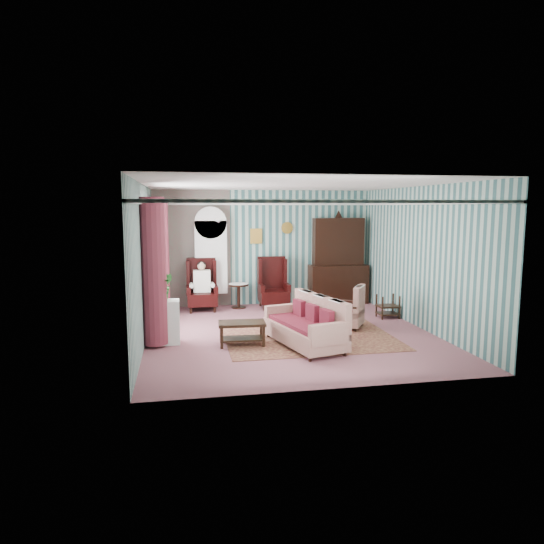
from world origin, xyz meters
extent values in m
plane|color=#874E58|center=(0.00, 0.00, 0.00)|extent=(6.00, 6.00, 0.00)
cube|color=#345F5F|center=(0.00, 3.00, 1.45)|extent=(5.50, 0.02, 2.90)
cube|color=#345F5F|center=(0.00, -3.00, 1.45)|extent=(5.50, 0.02, 2.90)
cube|color=#345F5F|center=(-2.75, 0.00, 1.45)|extent=(0.02, 6.00, 2.90)
cube|color=#345F5F|center=(2.75, 0.00, 1.45)|extent=(0.02, 6.00, 2.90)
cube|color=white|center=(0.00, 0.00, 2.90)|extent=(5.50, 6.00, 0.02)
cube|color=brown|center=(-1.80, 2.99, 1.45)|extent=(1.90, 0.01, 2.90)
cube|color=white|center=(0.00, 0.00, 2.55)|extent=(5.50, 6.00, 0.05)
cube|color=white|center=(-2.72, 0.60, 1.55)|extent=(0.04, 1.50, 1.90)
cylinder|color=maroon|center=(-2.55, -0.45, 1.35)|extent=(0.44, 0.44, 2.60)
cylinder|color=maroon|center=(-2.55, 1.65, 1.35)|extent=(0.44, 0.44, 2.60)
cube|color=#A9752D|center=(-0.20, 2.97, 1.75)|extent=(0.30, 0.03, 0.38)
cube|color=white|center=(-1.35, 2.84, 1.12)|extent=(0.80, 0.28, 2.24)
cube|color=black|center=(1.90, 2.72, 1.18)|extent=(1.50, 0.56, 2.36)
cube|color=black|center=(-1.60, 2.45, 0.62)|extent=(0.76, 0.80, 1.25)
cube|color=black|center=(0.15, 2.45, 0.62)|extent=(0.76, 0.80, 1.25)
cylinder|color=black|center=(-0.70, 2.60, 0.30)|extent=(0.50, 0.50, 0.60)
cube|color=black|center=(2.47, 0.90, 0.27)|extent=(0.45, 0.38, 0.54)
cube|color=silver|center=(-2.40, -0.30, 0.40)|extent=(0.55, 0.35, 0.80)
cube|color=#4F231A|center=(0.30, -0.30, 0.01)|extent=(3.20, 2.60, 0.01)
cube|color=#C0BA95|center=(0.06, -0.93, 0.55)|extent=(1.36, 1.99, 1.10)
cube|color=#BDAA92|center=(1.23, 0.20, 0.45)|extent=(1.15, 1.10, 0.89)
cube|color=black|center=(-1.02, -0.65, 0.21)|extent=(0.87, 0.52, 0.43)
imported|color=#1D4E18|center=(-2.41, -0.41, 1.01)|extent=(0.48, 0.44, 0.43)
imported|color=#1C4917|center=(-2.37, -0.15, 1.04)|extent=(0.29, 0.24, 0.48)
imported|color=#244F18|center=(-2.45, -0.27, 0.99)|extent=(0.26, 0.26, 0.38)
camera|label=1|loc=(-2.06, -9.11, 2.48)|focal=32.00mm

